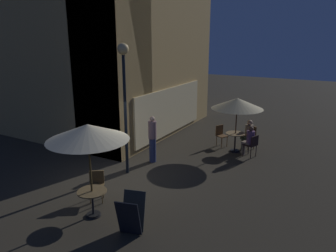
% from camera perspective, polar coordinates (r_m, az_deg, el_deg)
% --- Properties ---
extents(ground_plane, '(60.00, 60.00, 0.00)m').
position_cam_1_polar(ground_plane, '(10.71, -9.00, -9.63)').
color(ground_plane, '#2E291F').
extents(cafe_building, '(8.25, 8.42, 8.72)m').
position_cam_1_polar(cafe_building, '(14.99, -10.93, 14.67)').
color(cafe_building, tan).
rests_on(cafe_building, ground).
extents(street_lamp_near_corner, '(0.36, 0.36, 4.34)m').
position_cam_1_polar(street_lamp_near_corner, '(10.41, -7.80, 8.06)').
color(street_lamp_near_corner, black).
rests_on(street_lamp_near_corner, ground).
extents(menu_sandwich_board, '(0.78, 0.70, 0.95)m').
position_cam_1_polar(menu_sandwich_board, '(7.89, -6.57, -15.36)').
color(menu_sandwich_board, '#252825').
rests_on(menu_sandwich_board, ground).
extents(cafe_table_0, '(0.76, 0.76, 0.71)m').
position_cam_1_polar(cafe_table_0, '(8.70, -13.30, -12.25)').
color(cafe_table_0, black).
rests_on(cafe_table_0, ground).
extents(cafe_table_1, '(0.78, 0.78, 0.78)m').
position_cam_1_polar(cafe_table_1, '(13.25, 11.86, -2.07)').
color(cafe_table_1, black).
rests_on(cafe_table_1, ground).
extents(patio_umbrella_0, '(2.03, 2.03, 2.49)m').
position_cam_1_polar(patio_umbrella_0, '(8.05, -14.08, -1.17)').
color(patio_umbrella_0, black).
rests_on(patio_umbrella_0, ground).
extents(patio_umbrella_1, '(2.04, 2.04, 2.22)m').
position_cam_1_polar(patio_umbrella_1, '(12.90, 12.21, 3.91)').
color(patio_umbrella_1, black).
rests_on(patio_umbrella_1, ground).
extents(cafe_chair_0, '(0.57, 0.57, 0.85)m').
position_cam_1_polar(cafe_chair_0, '(9.48, -12.59, -9.84)').
color(cafe_chair_0, brown).
rests_on(cafe_chair_0, ground).
extents(cafe_chair_1, '(0.56, 0.56, 0.96)m').
position_cam_1_polar(cafe_chair_1, '(13.79, 14.48, -1.63)').
color(cafe_chair_1, brown).
rests_on(cafe_chair_1, ground).
extents(cafe_chair_2, '(0.53, 0.53, 0.90)m').
position_cam_1_polar(cafe_chair_2, '(13.84, 9.35, -1.34)').
color(cafe_chair_2, brown).
rests_on(cafe_chair_2, ground).
extents(cafe_chair_3, '(0.56, 0.56, 0.88)m').
position_cam_1_polar(cafe_chair_3, '(12.82, 14.72, -3.05)').
color(cafe_chair_3, black).
rests_on(cafe_chair_3, ground).
extents(patron_seated_0, '(0.52, 0.48, 1.24)m').
position_cam_1_polar(patron_seated_0, '(13.65, 14.06, -1.15)').
color(patron_seated_0, '#32402A').
rests_on(patron_seated_0, ground).
extents(patron_seated_1, '(0.41, 0.51, 1.22)m').
position_cam_1_polar(patron_seated_1, '(12.85, 14.22, -2.30)').
color(patron_seated_1, '#7E6D5A').
rests_on(patron_seated_1, ground).
extents(patron_standing_2, '(0.30, 0.30, 1.75)m').
position_cam_1_polar(patron_standing_2, '(11.84, -2.77, -2.31)').
color(patron_standing_2, navy).
rests_on(patron_standing_2, ground).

